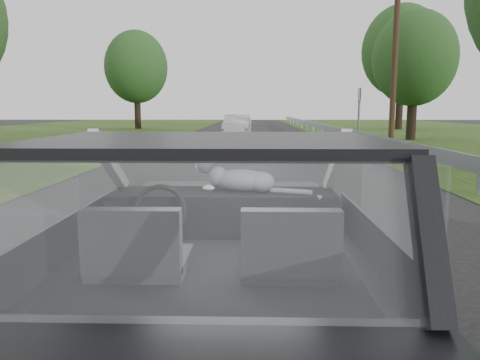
# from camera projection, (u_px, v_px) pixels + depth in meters

# --- Properties ---
(subject_car) EXTENTS (1.80, 4.00, 1.45)m
(subject_car) POSITION_uv_depth(u_px,v_px,m) (217.00, 255.00, 2.76)
(subject_car) COLOR black
(subject_car) RESTS_ON ground
(dashboard) EXTENTS (1.58, 0.45, 0.30)m
(dashboard) POSITION_uv_depth(u_px,v_px,m) (224.00, 212.00, 3.36)
(dashboard) COLOR black
(dashboard) RESTS_ON subject_car
(driver_seat) EXTENTS (0.50, 0.72, 0.42)m
(driver_seat) POSITION_uv_depth(u_px,v_px,m) (137.00, 243.00, 2.46)
(driver_seat) COLOR black
(driver_seat) RESTS_ON subject_car
(passenger_seat) EXTENTS (0.50, 0.72, 0.42)m
(passenger_seat) POSITION_uv_depth(u_px,v_px,m) (289.00, 245.00, 2.44)
(passenger_seat) COLOR black
(passenger_seat) RESTS_ON subject_car
(steering_wheel) EXTENTS (0.36, 0.36, 0.04)m
(steering_wheel) POSITION_uv_depth(u_px,v_px,m) (160.00, 211.00, 3.07)
(steering_wheel) COLOR black
(steering_wheel) RESTS_ON dashboard
(cat) EXTENTS (0.64, 0.33, 0.27)m
(cat) POSITION_uv_depth(u_px,v_px,m) (242.00, 179.00, 3.33)
(cat) COLOR slate
(cat) RESTS_ON dashboard
(guardrail) EXTENTS (0.05, 90.00, 0.32)m
(guardrail) POSITION_uv_depth(u_px,v_px,m) (405.00, 147.00, 12.56)
(guardrail) COLOR #9097A2
(guardrail) RESTS_ON ground
(other_car) EXTENTS (1.70, 4.02, 1.31)m
(other_car) POSITION_uv_depth(u_px,v_px,m) (237.00, 126.00, 25.85)
(other_car) COLOR silver
(other_car) RESTS_ON ground
(highway_sign) EXTENTS (0.23, 1.03, 2.57)m
(highway_sign) POSITION_uv_depth(u_px,v_px,m) (359.00, 116.00, 22.15)
(highway_sign) COLOR #1C6329
(highway_sign) RESTS_ON ground
(utility_pole) EXTENTS (0.32, 0.32, 7.73)m
(utility_pole) POSITION_uv_depth(u_px,v_px,m) (395.00, 56.00, 20.28)
(utility_pole) COLOR #3B2619
(utility_pole) RESTS_ON ground
(tree_2) EXTENTS (4.29, 4.29, 6.41)m
(tree_2) POSITION_uv_depth(u_px,v_px,m) (414.00, 77.00, 23.95)
(tree_2) COLOR #204918
(tree_2) RESTS_ON ground
(tree_3) EXTENTS (7.58, 7.58, 9.37)m
(tree_3) POSITION_uv_depth(u_px,v_px,m) (401.00, 69.00, 36.53)
(tree_3) COLOR #204918
(tree_3) RESTS_ON ground
(tree_6) EXTENTS (5.76, 5.76, 7.64)m
(tree_6) POSITION_uv_depth(u_px,v_px,m) (137.00, 81.00, 37.86)
(tree_6) COLOR #204918
(tree_6) RESTS_ON ground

